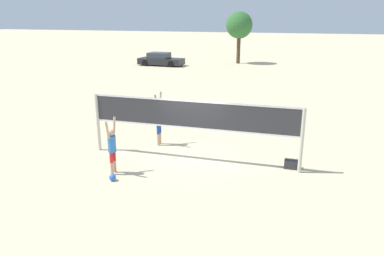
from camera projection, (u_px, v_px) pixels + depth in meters
ground_plane at (192, 160)px, 14.26m from camera, size 200.00×200.00×0.00m
volleyball_net at (192, 120)px, 13.79m from camera, size 8.02×0.14×2.33m
player_spiker at (112, 145)px, 12.78m from camera, size 0.28×0.68×1.98m
player_blocker at (159, 118)px, 15.61m from camera, size 0.28×0.72×2.25m
volleyball at (113, 177)px, 12.48m from camera, size 0.23×0.23×0.23m
gear_bag at (291, 164)px, 13.47m from camera, size 0.50×0.30×0.32m
parked_car_near at (161, 60)px, 40.02m from camera, size 4.86×2.15×1.37m
tree_left_cluster at (239, 26)px, 40.77m from camera, size 2.89×2.89×5.59m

